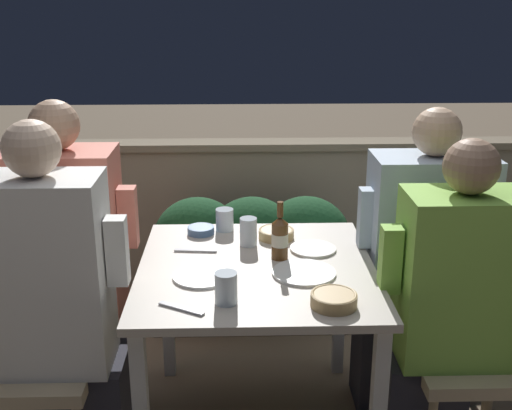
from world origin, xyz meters
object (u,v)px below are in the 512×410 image
at_px(chair_left_near, 5,339).
at_px(beer_bottle, 280,237).
at_px(chair_right_near, 499,331).
at_px(person_green_blouse, 447,310).
at_px(person_white_polo, 58,307).
at_px(person_coral_top, 76,267).
at_px(potted_plant, 481,260).
at_px(person_blue_shirt, 418,265).
at_px(chair_right_far, 463,287).
at_px(chair_left_far, 29,297).

xyz_separation_m(chair_left_near, beer_bottle, (0.99, 0.26, 0.28)).
distance_m(chair_left_near, beer_bottle, 1.06).
distance_m(chair_right_near, person_green_blouse, 0.22).
bearing_deg(person_green_blouse, person_white_polo, -179.88).
relative_size(chair_left_near, person_coral_top, 0.69).
bearing_deg(potted_plant, person_green_blouse, -118.05).
bearing_deg(person_green_blouse, beer_bottle, 156.27).
relative_size(person_blue_shirt, beer_bottle, 5.63).
bearing_deg(person_green_blouse, chair_left_near, -179.89).
bearing_deg(beer_bottle, person_white_polo, -161.83).
distance_m(person_green_blouse, potted_plant, 1.00).
bearing_deg(person_green_blouse, chair_right_far, 62.47).
distance_m(chair_left_far, person_coral_top, 0.24).
relative_size(person_white_polo, chair_right_far, 1.45).
bearing_deg(person_blue_shirt, person_coral_top, -178.49).
xyz_separation_m(chair_left_near, potted_plant, (2.04, 0.87, -0.10)).
bearing_deg(person_white_polo, potted_plant, 25.36).
bearing_deg(person_blue_shirt, chair_right_near, -60.25).
height_order(person_white_polo, potted_plant, person_white_polo).
bearing_deg(person_green_blouse, person_blue_shirt, 91.34).
bearing_deg(person_blue_shirt, person_white_polo, -165.00).
height_order(chair_left_far, chair_right_near, same).
xyz_separation_m(person_white_polo, person_coral_top, (-0.02, 0.33, 0.00)).
height_order(chair_right_near, person_blue_shirt, person_blue_shirt).
height_order(chair_left_near, chair_left_far, same).
distance_m(chair_left_far, chair_right_near, 1.82).
xyz_separation_m(chair_right_far, beer_bottle, (-0.78, -0.11, 0.28)).
distance_m(chair_left_near, potted_plant, 2.22).
distance_m(person_green_blouse, beer_bottle, 0.67).
relative_size(person_white_polo, beer_bottle, 5.77).
bearing_deg(potted_plant, beer_bottle, -149.70).
relative_size(chair_right_near, potted_plant, 1.27).
xyz_separation_m(person_white_polo, beer_bottle, (0.79, 0.26, 0.15)).
bearing_deg(chair_right_far, potted_plant, 61.57).
distance_m(chair_left_near, person_coral_top, 0.40).
xyz_separation_m(chair_right_far, person_blue_shirt, (-0.20, -0.00, 0.10)).
xyz_separation_m(chair_right_near, person_blue_shirt, (-0.21, 0.36, 0.10)).
bearing_deg(beer_bottle, person_green_blouse, -23.73).
xyz_separation_m(person_coral_top, person_blue_shirt, (1.39, 0.04, -0.03)).
relative_size(person_white_polo, chair_left_far, 1.45).
bearing_deg(person_white_polo, chair_right_far, 13.17).
xyz_separation_m(person_white_polo, potted_plant, (1.84, 0.87, -0.22)).
height_order(beer_bottle, potted_plant, beer_bottle).
height_order(person_coral_top, beer_bottle, person_coral_top).
height_order(chair_right_near, beer_bottle, beer_bottle).
distance_m(chair_right_near, potted_plant, 0.92).
xyz_separation_m(chair_left_near, chair_right_near, (1.78, 0.00, 0.00)).
height_order(person_blue_shirt, potted_plant, person_blue_shirt).
height_order(person_coral_top, chair_right_near, person_coral_top).
bearing_deg(person_blue_shirt, chair_left_far, -178.68).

